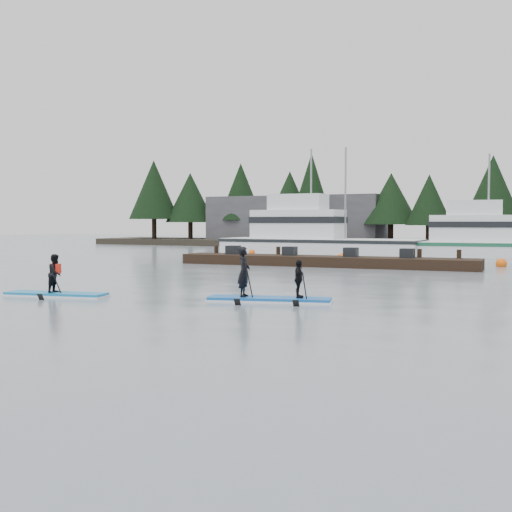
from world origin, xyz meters
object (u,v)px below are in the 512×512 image
at_px(floating_dock, 324,261).
at_px(paddleboard_solo, 56,283).
at_px(fishing_boat_medium, 492,249).
at_px(fishing_boat_large, 314,245).
at_px(paddleboard_duo, 268,286).

distance_m(floating_dock, paddleboard_solo, 17.44).
height_order(fishing_boat_medium, paddleboard_solo, fishing_boat_medium).
bearing_deg(fishing_boat_large, floating_dock, -67.05).
relative_size(fishing_boat_large, paddleboard_duo, 3.96).
distance_m(fishing_boat_large, fishing_boat_medium, 12.85).
height_order(floating_dock, paddleboard_solo, paddleboard_solo).
bearing_deg(fishing_boat_large, fishing_boat_medium, 3.65).
height_order(fishing_boat_large, fishing_boat_medium, fishing_boat_large).
distance_m(paddleboard_solo, paddleboard_duo, 7.06).
bearing_deg(paddleboard_duo, floating_dock, 88.72).
bearing_deg(floating_dock, paddleboard_duo, -79.12).
bearing_deg(paddleboard_duo, paddleboard_solo, 179.76).
bearing_deg(fishing_boat_medium, paddleboard_solo, -113.63).
height_order(fishing_boat_medium, paddleboard_duo, fishing_boat_medium).
height_order(fishing_boat_large, paddleboard_duo, fishing_boat_large).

